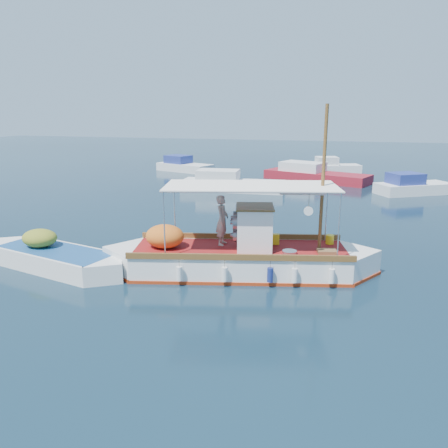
# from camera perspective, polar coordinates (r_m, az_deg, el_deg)

# --- Properties ---
(ground) EXTENTS (160.00, 160.00, 0.00)m
(ground) POSITION_cam_1_polar(r_m,az_deg,el_deg) (17.48, 4.20, -5.68)
(ground) COLOR black
(ground) RESTS_ON ground
(fishing_caique) EXTENTS (10.35, 4.63, 6.50)m
(fishing_caique) POSITION_cam_1_polar(r_m,az_deg,el_deg) (16.77, 1.90, -4.45)
(fishing_caique) COLOR white
(fishing_caique) RESTS_ON ground
(dinghy) EXTENTS (6.72, 3.01, 1.68)m
(dinghy) POSITION_cam_1_polar(r_m,az_deg,el_deg) (18.55, -21.19, -4.30)
(dinghy) COLOR white
(dinghy) RESTS_ON ground
(bg_boat_nw) EXTENTS (8.14, 2.97, 1.80)m
(bg_boat_nw) POSITION_cam_1_polar(r_m,az_deg,el_deg) (34.30, 0.77, 5.20)
(bg_boat_nw) COLOR silver
(bg_boat_nw) RESTS_ON ground
(bg_boat_n) EXTENTS (9.70, 5.86, 1.80)m
(bg_boat_n) POSITION_cam_1_polar(r_m,az_deg,el_deg) (40.10, 11.59, 6.26)
(bg_boat_n) COLOR maroon
(bg_boat_n) RESTS_ON ground
(bg_boat_ne) EXTENTS (5.99, 4.82, 1.80)m
(bg_boat_ne) POSITION_cam_1_polar(r_m,az_deg,el_deg) (35.83, 23.35, 4.42)
(bg_boat_ne) COLOR silver
(bg_boat_ne) RESTS_ON ground
(bg_boat_far_w) EXTENTS (6.40, 4.16, 1.80)m
(bg_boat_far_w) POSITION_cam_1_polar(r_m,az_deg,el_deg) (45.93, -5.32, 7.50)
(bg_boat_far_w) COLOR silver
(bg_boat_far_w) RESTS_ON ground
(bg_boat_far_n) EXTENTS (5.53, 3.52, 1.80)m
(bg_boat_far_n) POSITION_cam_1_polar(r_m,az_deg,el_deg) (46.03, 13.96, 7.15)
(bg_boat_far_n) COLOR silver
(bg_boat_far_n) RESTS_ON ground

